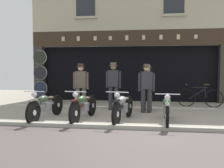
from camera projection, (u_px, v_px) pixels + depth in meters
The scene contains 14 objects.
ground at pixel (108, 143), 4.98m from camera, with size 21.07×22.00×0.18m.
shop_facade at pixel (129, 66), 12.79m from camera, with size 9.37×4.42×6.10m.
motorcycle_left at pixel (46, 105), 7.09m from camera, with size 0.62×2.09×0.93m.
motorcycle_center_left at pixel (84, 106), 6.97m from camera, with size 0.62×2.07×0.93m.
motorcycle_center at pixel (123, 107), 6.82m from camera, with size 0.65×2.05×0.93m.
motorcycle_center_right at pixel (167, 109), 6.58m from camera, with size 0.62×1.96×0.90m.
salesman_left at pixel (81, 85), 8.53m from camera, with size 0.56×0.35×1.73m.
shopkeeper_center at pixel (113, 84), 8.66m from camera, with size 0.56×0.35×1.77m.
salesman_right at pixel (147, 85), 8.54m from camera, with size 0.56×0.36×1.68m.
assistant_far_right at pixel (146, 86), 8.15m from camera, with size 0.56×0.32×1.70m.
tyre_sign_pole at pixel (40, 73), 9.66m from camera, with size 0.58×0.06×2.30m.
advert_board_near at pixel (159, 66), 11.00m from camera, with size 0.78×0.03×0.89m.
advert_board_far at pixel (183, 64), 10.85m from camera, with size 0.66×0.03×0.95m.
leaning_bicycle at pixel (200, 97), 9.47m from camera, with size 1.75×0.50×0.95m.
Camera 1 is at (0.71, -5.82, 1.54)m, focal length 37.59 mm.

